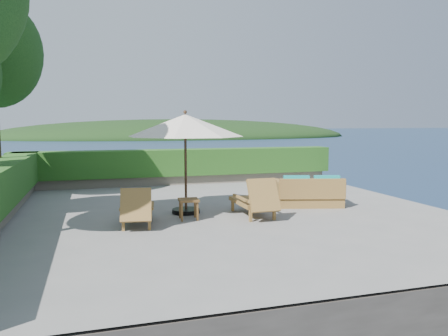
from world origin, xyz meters
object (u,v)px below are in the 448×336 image
object	(u,v)px
lounge_right	(255,200)
wicker_loveseat	(309,194)
patio_umbrella	(185,126)
lounge_left	(137,209)
side_table	(189,203)

from	to	relation	value
lounge_right	wicker_loveseat	distance (m)	2.17
patio_umbrella	lounge_right	world-z (taller)	patio_umbrella
lounge_right	lounge_left	bearing A→B (deg)	-178.46
lounge_left	wicker_loveseat	world-z (taller)	lounge_left
lounge_right	side_table	world-z (taller)	lounge_right
patio_umbrella	lounge_left	world-z (taller)	patio_umbrella
lounge_left	patio_umbrella	bearing A→B (deg)	46.02
side_table	lounge_left	bearing A→B (deg)	-166.90
lounge_right	side_table	xyz separation A→B (m)	(-1.69, 0.16, -0.01)
patio_umbrella	wicker_loveseat	distance (m)	4.08
lounge_left	lounge_right	world-z (taller)	lounge_right
lounge_right	wicker_loveseat	xyz separation A→B (m)	(1.99, 0.86, -0.08)
wicker_loveseat	side_table	bearing A→B (deg)	-154.56
side_table	patio_umbrella	bearing A→B (deg)	83.15
lounge_left	side_table	xyz separation A→B (m)	(1.28, 0.30, 0.03)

